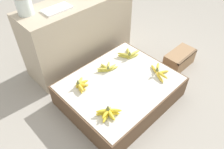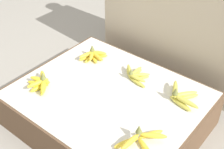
{
  "view_description": "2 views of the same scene",
  "coord_description": "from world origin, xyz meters",
  "px_view_note": "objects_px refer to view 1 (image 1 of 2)",
  "views": [
    {
      "loc": [
        -1.11,
        -1.03,
        1.77
      ],
      "look_at": [
        -0.02,
        0.09,
        0.3
      ],
      "focal_mm": 35.0,
      "sensor_mm": 36.0,
      "label": 1
    },
    {
      "loc": [
        0.9,
        -1.08,
        1.44
      ],
      "look_at": [
        -0.03,
        0.07,
        0.33
      ],
      "focal_mm": 50.0,
      "sensor_mm": 36.0,
      "label": 2
    }
  ],
  "objects_px": {
    "banana_bunch_middle_left": "(81,85)",
    "glass_jar": "(24,5)",
    "banana_bunch_front_midright": "(159,72)",
    "banana_bunch_middle_midleft": "(107,68)",
    "banana_bunch_middle_midright": "(129,54)",
    "banana_bunch_front_left": "(108,113)",
    "foam_tray_white": "(57,9)",
    "wooden_crate": "(179,59)"
  },
  "relations": [
    {
      "from": "banana_bunch_front_left",
      "to": "wooden_crate",
      "type": "bearing_deg",
      "value": 3.73
    },
    {
      "from": "banana_bunch_front_left",
      "to": "banana_bunch_middle_midleft",
      "type": "distance_m",
      "value": 0.58
    },
    {
      "from": "banana_bunch_middle_midleft",
      "to": "foam_tray_white",
      "type": "relative_size",
      "value": 0.76
    },
    {
      "from": "banana_bunch_middle_midright",
      "to": "glass_jar",
      "type": "relative_size",
      "value": 1.26
    },
    {
      "from": "wooden_crate",
      "to": "banana_bunch_middle_midright",
      "type": "bearing_deg",
      "value": 148.32
    },
    {
      "from": "banana_bunch_middle_midright",
      "to": "banana_bunch_front_left",
      "type": "bearing_deg",
      "value": -149.45
    },
    {
      "from": "wooden_crate",
      "to": "banana_bunch_front_left",
      "type": "xyz_separation_m",
      "value": [
        -1.26,
        -0.08,
        0.18
      ]
    },
    {
      "from": "banana_bunch_front_midright",
      "to": "banana_bunch_front_left",
      "type": "bearing_deg",
      "value": -179.01
    },
    {
      "from": "banana_bunch_front_midright",
      "to": "banana_bunch_middle_midleft",
      "type": "height_order",
      "value": "banana_bunch_front_midright"
    },
    {
      "from": "wooden_crate",
      "to": "banana_bunch_middle_midright",
      "type": "relative_size",
      "value": 1.71
    },
    {
      "from": "banana_bunch_front_left",
      "to": "glass_jar",
      "type": "relative_size",
      "value": 1.09
    },
    {
      "from": "banana_bunch_middle_midleft",
      "to": "banana_bunch_middle_midright",
      "type": "bearing_deg",
      "value": -1.17
    },
    {
      "from": "wooden_crate",
      "to": "foam_tray_white",
      "type": "relative_size",
      "value": 1.39
    },
    {
      "from": "banana_bunch_middle_midright",
      "to": "foam_tray_white",
      "type": "bearing_deg",
      "value": 131.87
    },
    {
      "from": "wooden_crate",
      "to": "banana_bunch_middle_midright",
      "type": "height_order",
      "value": "banana_bunch_middle_midright"
    },
    {
      "from": "banana_bunch_middle_midright",
      "to": "foam_tray_white",
      "type": "distance_m",
      "value": 0.88
    },
    {
      "from": "banana_bunch_middle_left",
      "to": "glass_jar",
      "type": "bearing_deg",
      "value": 94.89
    },
    {
      "from": "banana_bunch_front_left",
      "to": "banana_bunch_middle_left",
      "type": "bearing_deg",
      "value": 84.67
    },
    {
      "from": "banana_bunch_front_left",
      "to": "glass_jar",
      "type": "xyz_separation_m",
      "value": [
        -0.02,
        1.09,
        0.59
      ]
    },
    {
      "from": "banana_bunch_middle_left",
      "to": "banana_bunch_middle_midleft",
      "type": "xyz_separation_m",
      "value": [
        0.35,
        0.0,
        -0.0
      ]
    },
    {
      "from": "wooden_crate",
      "to": "banana_bunch_front_left",
      "type": "relative_size",
      "value": 1.98
    },
    {
      "from": "wooden_crate",
      "to": "glass_jar",
      "type": "relative_size",
      "value": 2.16
    },
    {
      "from": "foam_tray_white",
      "to": "banana_bunch_front_midright",
      "type": "bearing_deg",
      "value": -62.66
    },
    {
      "from": "banana_bunch_middle_left",
      "to": "banana_bunch_middle_midright",
      "type": "distance_m",
      "value": 0.67
    },
    {
      "from": "banana_bunch_front_left",
      "to": "banana_bunch_front_midright",
      "type": "distance_m",
      "value": 0.72
    },
    {
      "from": "banana_bunch_middle_midleft",
      "to": "glass_jar",
      "type": "distance_m",
      "value": 0.98
    },
    {
      "from": "wooden_crate",
      "to": "banana_bunch_front_midright",
      "type": "relative_size",
      "value": 1.52
    },
    {
      "from": "banana_bunch_middle_left",
      "to": "foam_tray_white",
      "type": "xyz_separation_m",
      "value": [
        0.19,
        0.53,
        0.51
      ]
    },
    {
      "from": "banana_bunch_middle_midleft",
      "to": "glass_jar",
      "type": "relative_size",
      "value": 1.18
    },
    {
      "from": "banana_bunch_front_midright",
      "to": "banana_bunch_middle_midright",
      "type": "relative_size",
      "value": 1.13
    },
    {
      "from": "banana_bunch_front_left",
      "to": "banana_bunch_middle_midleft",
      "type": "height_order",
      "value": "banana_bunch_front_left"
    },
    {
      "from": "banana_bunch_front_left",
      "to": "banana_bunch_middle_midright",
      "type": "xyz_separation_m",
      "value": [
        0.71,
        0.42,
        -0.0
      ]
    },
    {
      "from": "banana_bunch_middle_left",
      "to": "banana_bunch_middle_midleft",
      "type": "relative_size",
      "value": 0.85
    },
    {
      "from": "banana_bunch_middle_left",
      "to": "glass_jar",
      "type": "relative_size",
      "value": 1.0
    },
    {
      "from": "banana_bunch_front_left",
      "to": "foam_tray_white",
      "type": "height_order",
      "value": "foam_tray_white"
    },
    {
      "from": "banana_bunch_front_left",
      "to": "banana_bunch_middle_midleft",
      "type": "bearing_deg",
      "value": 47.63
    },
    {
      "from": "banana_bunch_front_left",
      "to": "glass_jar",
      "type": "height_order",
      "value": "glass_jar"
    },
    {
      "from": "banana_bunch_front_midright",
      "to": "banana_bunch_middle_midleft",
      "type": "distance_m",
      "value": 0.53
    },
    {
      "from": "banana_bunch_front_midright",
      "to": "banana_bunch_middle_midright",
      "type": "bearing_deg",
      "value": 91.13
    },
    {
      "from": "banana_bunch_middle_midright",
      "to": "foam_tray_white",
      "type": "relative_size",
      "value": 0.81
    },
    {
      "from": "foam_tray_white",
      "to": "banana_bunch_middle_midright",
      "type": "bearing_deg",
      "value": -48.13
    },
    {
      "from": "banana_bunch_middle_midleft",
      "to": "foam_tray_white",
      "type": "xyz_separation_m",
      "value": [
        -0.16,
        0.53,
        0.52
      ]
    }
  ]
}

